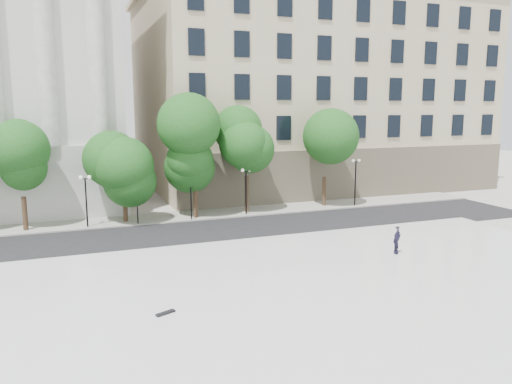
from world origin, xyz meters
TOP-DOWN VIEW (x-y plane):
  - ground at (0.00, 0.00)m, footprint 160.00×160.00m
  - plaza at (0.00, 3.00)m, footprint 44.00×22.00m
  - street at (0.00, 18.00)m, footprint 60.00×8.00m
  - far_sidewalk at (0.00, 24.00)m, footprint 60.00×4.00m
  - building_east at (20.00, 38.91)m, footprint 36.00×26.15m
  - traffic_light_west at (-1.81, 22.30)m, footprint 0.93×1.77m
  - traffic_light_east at (2.39, 22.30)m, footprint 1.00×1.84m
  - person_lying at (11.11, 7.58)m, footprint 1.38×1.70m
  - skateboard at (-3.16, 3.78)m, footprint 0.87×0.53m
  - street_trees at (-2.87, 23.44)m, footprint 39.92×5.31m
  - lamp_posts at (0.07, 22.60)m, footprint 37.17×0.28m

SIDE VIEW (x-z plane):
  - ground at x=0.00m, z-range 0.00..0.00m
  - street at x=0.00m, z-range 0.00..0.02m
  - far_sidewalk at x=0.00m, z-range 0.00..0.12m
  - plaza at x=0.00m, z-range 0.00..0.45m
  - skateboard at x=-3.16m, z-range 0.45..0.54m
  - person_lying at x=11.11m, z-range 0.45..0.90m
  - lamp_posts at x=0.07m, z-range 0.67..5.18m
  - traffic_light_west at x=-1.81m, z-range 1.60..5.81m
  - traffic_light_east at x=2.39m, z-range 1.62..5.85m
  - street_trees at x=-2.87m, z-range 1.33..9.17m
  - building_east at x=20.00m, z-range -0.36..22.64m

